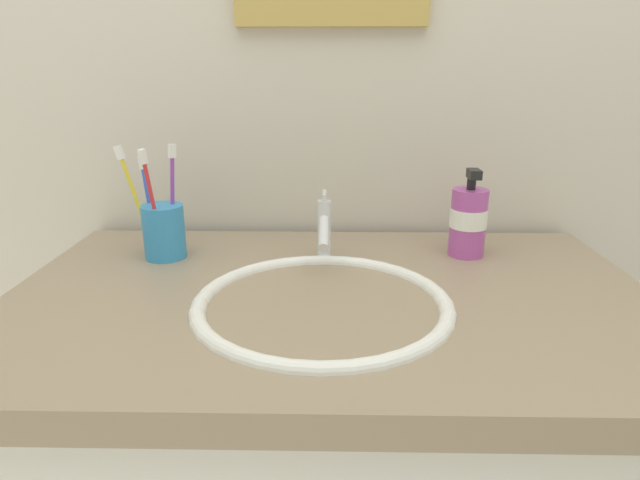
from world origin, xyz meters
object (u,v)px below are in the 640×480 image
(toothbrush_yellow, at_px, (132,195))
(toothbrush_red, at_px, (149,198))
(toothbrush_blue, at_px, (146,198))
(toothbrush_cup, at_px, (162,232))
(faucet, at_px, (322,229))
(soap_dispenser, at_px, (466,220))
(toothbrush_purple, at_px, (170,193))

(toothbrush_yellow, bearing_deg, toothbrush_red, -31.19)
(toothbrush_red, bearing_deg, toothbrush_yellow, 148.81)
(toothbrush_blue, bearing_deg, toothbrush_cup, -33.69)
(faucet, relative_size, toothbrush_yellow, 0.70)
(toothbrush_cup, relative_size, soap_dispenser, 0.60)
(toothbrush_yellow, xyz_separation_m, toothbrush_purple, (0.06, 0.02, 0.00))
(soap_dispenser, bearing_deg, toothbrush_blue, -179.63)
(toothbrush_yellow, bearing_deg, toothbrush_blue, 58.18)
(toothbrush_yellow, xyz_separation_m, soap_dispenser, (0.59, 0.03, -0.05))
(faucet, distance_m, toothbrush_purple, 0.28)
(faucet, distance_m, soap_dispenser, 0.26)
(toothbrush_blue, height_order, soap_dispenser, toothbrush_blue)
(toothbrush_yellow, bearing_deg, toothbrush_cup, 5.64)
(toothbrush_cup, distance_m, soap_dispenser, 0.55)
(toothbrush_cup, xyz_separation_m, toothbrush_purple, (0.02, 0.01, 0.07))
(toothbrush_purple, relative_size, soap_dispenser, 1.22)
(toothbrush_blue, xyz_separation_m, toothbrush_purple, (0.05, -0.01, 0.01))
(faucet, xyz_separation_m, toothbrush_yellow, (-0.33, 0.01, 0.06))
(toothbrush_cup, distance_m, toothbrush_yellow, 0.08)
(toothbrush_red, relative_size, toothbrush_purple, 1.00)
(toothbrush_yellow, bearing_deg, soap_dispenser, 2.68)
(toothbrush_blue, xyz_separation_m, soap_dispenser, (0.58, 0.00, -0.04))
(toothbrush_cup, distance_m, toothbrush_blue, 0.07)
(soap_dispenser, bearing_deg, toothbrush_cup, -177.56)
(faucet, distance_m, toothbrush_blue, 0.32)
(faucet, distance_m, toothbrush_red, 0.30)
(toothbrush_blue, xyz_separation_m, toothbrush_red, (0.02, -0.05, 0.01))
(toothbrush_purple, bearing_deg, toothbrush_yellow, -164.18)
(toothbrush_yellow, distance_m, toothbrush_purple, 0.06)
(toothbrush_yellow, relative_size, toothbrush_purple, 1.01)
(toothbrush_purple, bearing_deg, faucet, -6.19)
(toothbrush_purple, bearing_deg, soap_dispenser, 1.12)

